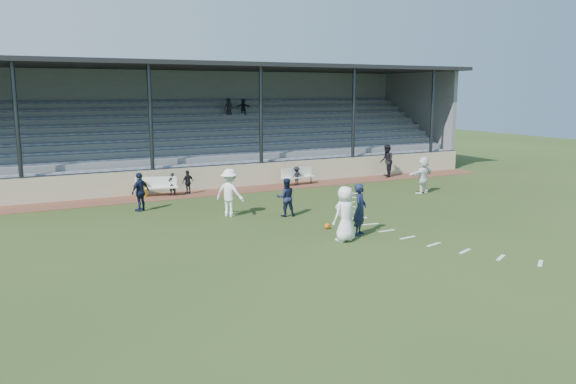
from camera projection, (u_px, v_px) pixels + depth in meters
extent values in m
plane|color=#2C3E19|center=(320.00, 240.00, 19.58)|extent=(90.00, 90.00, 0.00)
cube|color=brown|center=(217.00, 192.00, 28.78)|extent=(34.00, 2.00, 0.02)
cube|color=#BFB793|center=(210.00, 178.00, 29.60)|extent=(34.00, 0.18, 1.20)
cube|color=silver|center=(157.00, 188.00, 27.46)|extent=(2.04, 0.90, 0.06)
cube|color=silver|center=(156.00, 182.00, 27.61)|extent=(1.95, 0.57, 0.54)
cylinder|color=#2B2D32|center=(140.00, 193.00, 27.33)|extent=(0.06, 0.06, 0.40)
cylinder|color=#2B2D32|center=(175.00, 192.00, 27.68)|extent=(0.06, 0.06, 0.40)
cube|color=silver|center=(298.00, 177.00, 30.76)|extent=(2.03, 0.61, 0.06)
cube|color=silver|center=(297.00, 172.00, 30.91)|extent=(2.00, 0.27, 0.54)
cylinder|color=#2B2D32|center=(285.00, 183.00, 30.35)|extent=(0.06, 0.06, 0.40)
cylinder|color=#2B2D32|center=(311.00, 180.00, 31.26)|extent=(0.06, 0.06, 0.40)
cylinder|color=gold|center=(142.00, 189.00, 27.32)|extent=(0.47, 0.47, 0.76)
sphere|color=#E1590D|center=(327.00, 226.00, 21.13)|extent=(0.22, 0.22, 0.22)
imported|color=white|center=(345.00, 214.00, 19.27)|extent=(1.05, 0.80, 1.92)
imported|color=#141C39|center=(360.00, 209.00, 20.13)|extent=(0.81, 0.79, 1.87)
imported|color=#141C39|center=(286.00, 197.00, 23.15)|extent=(0.88, 0.74, 1.60)
imported|color=white|center=(230.00, 193.00, 23.10)|extent=(1.36, 1.46, 1.98)
imported|color=#141C39|center=(140.00, 192.00, 24.15)|extent=(1.05, 0.90, 1.69)
imported|color=white|center=(423.00, 175.00, 28.32)|extent=(1.81, 0.92, 1.87)
imported|color=black|center=(387.00, 161.00, 33.54)|extent=(1.10, 1.18, 1.95)
imported|color=black|center=(172.00, 184.00, 27.84)|extent=(0.47, 0.39, 1.11)
imported|color=black|center=(188.00, 182.00, 28.09)|extent=(0.76, 0.54, 1.20)
imported|color=black|center=(296.00, 176.00, 30.65)|extent=(0.71, 0.46, 1.04)
cube|color=slate|center=(207.00, 176.00, 30.08)|extent=(34.00, 0.80, 1.20)
cube|color=gray|center=(206.00, 164.00, 30.05)|extent=(33.00, 0.28, 0.10)
cube|color=slate|center=(202.00, 171.00, 30.75)|extent=(34.00, 0.80, 1.60)
cube|color=gray|center=(201.00, 155.00, 30.68)|extent=(33.00, 0.28, 0.10)
cube|color=slate|center=(198.00, 166.00, 31.41)|extent=(34.00, 0.80, 2.00)
cube|color=gray|center=(196.00, 147.00, 31.31)|extent=(33.00, 0.28, 0.10)
cube|color=slate|center=(193.00, 160.00, 32.08)|extent=(34.00, 0.80, 2.40)
cube|color=gray|center=(192.00, 138.00, 31.94)|extent=(33.00, 0.28, 0.10)
cube|color=slate|center=(189.00, 156.00, 32.75)|extent=(34.00, 0.80, 2.80)
cube|color=gray|center=(188.00, 131.00, 32.58)|extent=(33.00, 0.28, 0.10)
cube|color=slate|center=(185.00, 151.00, 33.41)|extent=(34.00, 0.80, 3.20)
cube|color=gray|center=(183.00, 123.00, 33.21)|extent=(33.00, 0.28, 0.10)
cube|color=slate|center=(181.00, 146.00, 34.08)|extent=(34.00, 0.80, 3.60)
cube|color=gray|center=(179.00, 116.00, 33.84)|extent=(33.00, 0.28, 0.10)
cube|color=slate|center=(177.00, 142.00, 34.74)|extent=(34.00, 0.80, 4.00)
cube|color=gray|center=(175.00, 109.00, 34.47)|extent=(33.00, 0.28, 0.10)
cube|color=slate|center=(173.00, 138.00, 35.41)|extent=(34.00, 0.80, 4.40)
cube|color=gray|center=(172.00, 102.00, 35.10)|extent=(33.00, 0.28, 0.10)
cube|color=slate|center=(170.00, 121.00, 35.76)|extent=(34.00, 0.40, 6.40)
cube|color=slate|center=(415.00, 118.00, 40.11)|extent=(0.30, 7.80, 6.40)
cube|color=black|center=(186.00, 66.00, 31.75)|extent=(34.60, 9.00, 0.22)
cylinder|color=#2B2D32|center=(18.00, 133.00, 25.20)|extent=(0.20, 0.20, 6.50)
cylinder|color=#2B2D32|center=(151.00, 129.00, 27.88)|extent=(0.20, 0.20, 6.50)
cylinder|color=#2B2D32|center=(261.00, 126.00, 30.55)|extent=(0.20, 0.20, 6.50)
cylinder|color=#2B2D32|center=(353.00, 123.00, 33.23)|extent=(0.20, 0.20, 6.50)
cylinder|color=#2B2D32|center=(432.00, 120.00, 35.90)|extent=(0.20, 0.20, 6.50)
cylinder|color=#2B2D32|center=(210.00, 166.00, 29.48)|extent=(34.00, 0.05, 0.05)
imported|color=black|center=(229.00, 107.00, 35.11)|extent=(0.53, 0.35, 1.08)
imported|color=black|center=(243.00, 107.00, 35.55)|extent=(0.99, 0.44, 1.03)
cube|color=silver|center=(355.00, 193.00, 28.45)|extent=(0.54, 0.61, 0.01)
cube|color=silver|center=(350.00, 197.00, 27.39)|extent=(0.59, 0.56, 0.01)
cube|color=silver|center=(347.00, 202.00, 26.30)|extent=(0.64, 0.51, 0.01)
cube|color=silver|center=(348.00, 207.00, 25.18)|extent=(0.67, 0.44, 0.01)
cube|color=silver|center=(351.00, 212.00, 24.06)|extent=(0.70, 0.37, 0.01)
cube|color=silver|center=(359.00, 218.00, 22.95)|extent=(0.71, 0.29, 0.01)
cube|color=silver|center=(370.00, 224.00, 21.87)|extent=(0.71, 0.21, 0.01)
cube|color=silver|center=(387.00, 231.00, 20.84)|extent=(0.70, 0.12, 0.01)
cube|color=silver|center=(408.00, 238.00, 19.88)|extent=(0.71, 0.21, 0.01)
cube|color=silver|center=(434.00, 244.00, 18.99)|extent=(0.71, 0.29, 0.01)
cube|color=silver|center=(465.00, 251.00, 18.19)|extent=(0.70, 0.37, 0.01)
cube|color=silver|center=(501.00, 257.00, 17.50)|extent=(0.67, 0.44, 0.01)
cube|color=silver|center=(540.00, 263.00, 16.93)|extent=(0.64, 0.51, 0.01)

